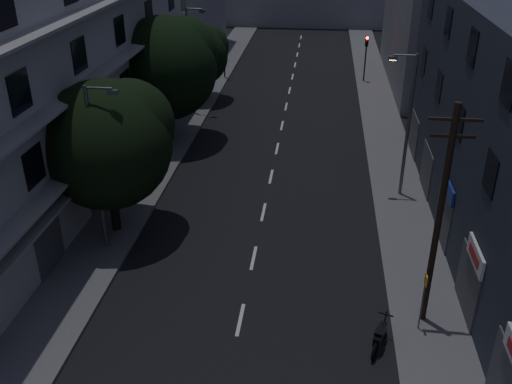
# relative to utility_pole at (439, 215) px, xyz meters

# --- Properties ---
(ground) EXTENTS (160.00, 160.00, 0.00)m
(ground) POSITION_rel_utility_pole_xyz_m (-7.27, 17.73, -4.87)
(ground) COLOR black
(ground) RESTS_ON ground
(sidewalk_left) EXTENTS (3.00, 90.00, 0.15)m
(sidewalk_left) POSITION_rel_utility_pole_xyz_m (-14.77, 17.73, -4.79)
(sidewalk_left) COLOR #565659
(sidewalk_left) RESTS_ON ground
(sidewalk_right) EXTENTS (3.00, 90.00, 0.15)m
(sidewalk_right) POSITION_rel_utility_pole_xyz_m (0.23, 17.73, -4.79)
(sidewalk_right) COLOR #565659
(sidewalk_right) RESTS_ON ground
(lane_markings) EXTENTS (0.15, 60.50, 0.01)m
(lane_markings) POSITION_rel_utility_pole_xyz_m (-7.27, 23.98, -4.86)
(lane_markings) COLOR beige
(lane_markings) RESTS_ON ground
(building_left) EXTENTS (7.00, 36.00, 14.00)m
(building_left) POSITION_rel_utility_pole_xyz_m (-19.24, 10.73, 2.13)
(building_left) COLOR #A1A19C
(building_left) RESTS_ON ground
(building_far_right) EXTENTS (6.00, 20.00, 13.00)m
(building_far_right) POSITION_rel_utility_pole_xyz_m (4.73, 34.73, 1.63)
(building_far_right) COLOR slate
(building_far_right) RESTS_ON ground
(tree_near) EXTENTS (6.27, 6.27, 7.73)m
(tree_near) POSITION_rel_utility_pole_xyz_m (-14.43, 5.46, 0.12)
(tree_near) COLOR black
(tree_near) RESTS_ON sidewalk_left
(tree_mid) EXTENTS (6.87, 6.87, 8.45)m
(tree_mid) POSITION_rel_utility_pole_xyz_m (-14.76, 17.84, 0.56)
(tree_mid) COLOR black
(tree_mid) RESTS_ON sidewalk_left
(tree_far) EXTENTS (4.94, 4.94, 6.11)m
(tree_far) POSITION_rel_utility_pole_xyz_m (-14.60, 27.05, -0.89)
(tree_far) COLOR black
(tree_far) RESTS_ON sidewalk_left
(traffic_signal_far_right) EXTENTS (0.28, 0.37, 4.10)m
(traffic_signal_far_right) POSITION_rel_utility_pole_xyz_m (-0.59, 34.00, -1.77)
(traffic_signal_far_right) COLOR black
(traffic_signal_far_right) RESTS_ON sidewalk_right
(traffic_signal_far_left) EXTENTS (0.28, 0.37, 4.10)m
(traffic_signal_far_left) POSITION_rel_utility_pole_xyz_m (-13.63, 33.77, -1.77)
(traffic_signal_far_left) COLOR black
(traffic_signal_far_left) RESTS_ON sidewalk_left
(street_lamp_left_near) EXTENTS (1.51, 0.25, 8.00)m
(street_lamp_left_near) POSITION_rel_utility_pole_xyz_m (-14.30, 3.70, -0.27)
(street_lamp_left_near) COLOR #5A5E61
(street_lamp_left_near) RESTS_ON sidewalk_left
(street_lamp_right) EXTENTS (1.51, 0.25, 8.00)m
(street_lamp_right) POSITION_rel_utility_pole_xyz_m (0.16, 11.04, -0.27)
(street_lamp_right) COLOR slate
(street_lamp_right) RESTS_ON sidewalk_right
(street_lamp_left_far) EXTENTS (1.51, 0.25, 8.00)m
(street_lamp_left_far) POSITION_rel_utility_pole_xyz_m (-14.52, 23.68, -0.27)
(street_lamp_left_far) COLOR #5C5F63
(street_lamp_left_far) RESTS_ON sidewalk_left
(utility_pole) EXTENTS (1.80, 0.24, 9.00)m
(utility_pole) POSITION_rel_utility_pole_xyz_m (0.00, 0.00, 0.00)
(utility_pole) COLOR black
(utility_pole) RESTS_ON sidewalk_right
(bus_stop_sign) EXTENTS (0.06, 0.35, 2.52)m
(bus_stop_sign) POSITION_rel_utility_pole_xyz_m (-0.25, -0.65, -2.98)
(bus_stop_sign) COLOR #595B60
(bus_stop_sign) RESTS_ON sidewalk_right
(motorcycle) EXTENTS (0.89, 1.90, 1.27)m
(motorcycle) POSITION_rel_utility_pole_xyz_m (-1.85, -1.76, -4.37)
(motorcycle) COLOR black
(motorcycle) RESTS_ON ground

